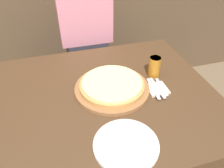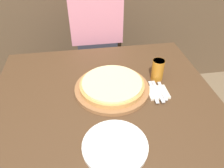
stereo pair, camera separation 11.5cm
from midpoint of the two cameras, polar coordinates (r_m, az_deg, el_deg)
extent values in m
cube|color=#4C331E|center=(1.47, -3.80, -14.04)|extent=(1.21, 1.03, 0.76)
cylinder|color=#99663D|center=(1.21, -2.70, -1.22)|extent=(0.41, 0.41, 0.02)
cylinder|color=tan|center=(1.20, -2.73, -0.40)|extent=(0.36, 0.36, 0.02)
cylinder|color=beige|center=(1.19, -2.76, 0.28)|extent=(0.33, 0.33, 0.01)
cylinder|color=#B7701E|center=(1.30, 8.54, 4.36)|extent=(0.07, 0.07, 0.13)
cylinder|color=white|center=(1.27, 8.77, 6.45)|extent=(0.07, 0.07, 0.02)
cylinder|color=white|center=(0.95, 0.41, -15.74)|extent=(0.28, 0.28, 0.02)
cube|color=beige|center=(1.23, 9.13, -1.37)|extent=(0.11, 0.11, 0.01)
cube|color=silver|center=(1.22, 8.09, -1.27)|extent=(0.03, 0.18, 0.00)
cube|color=silver|center=(1.23, 9.17, -1.07)|extent=(0.02, 0.18, 0.00)
cube|color=silver|center=(1.23, 10.23, -0.86)|extent=(0.03, 0.16, 0.00)
cube|color=#33333D|center=(1.99, -7.60, 1.80)|extent=(0.31, 0.20, 0.74)
cube|color=pink|center=(1.72, -9.25, 17.57)|extent=(0.39, 0.20, 0.42)
camera|label=1|loc=(0.06, -92.75, -2.15)|focal=35.00mm
camera|label=2|loc=(0.06, 87.25, 2.15)|focal=35.00mm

